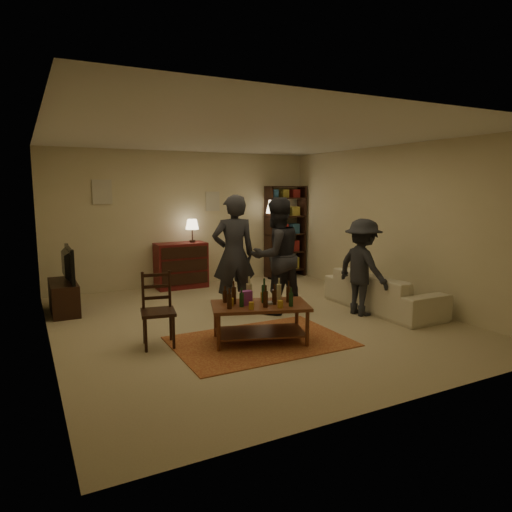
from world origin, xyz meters
TOP-DOWN VIEW (x-y plane):
  - floor at (0.00, 0.00)m, footprint 6.00×6.00m
  - room_shell at (-0.65, 2.98)m, footprint 6.00×6.00m
  - rug at (-0.32, -0.89)m, footprint 2.20×1.50m
  - coffee_table at (-0.33, -0.89)m, footprint 1.38×1.02m
  - dining_chair at (-1.52, -0.40)m, footprint 0.48×0.48m
  - tv_stand at (-2.44, 1.80)m, footprint 0.40×1.00m
  - dresser at (-0.19, 2.71)m, footprint 1.00×0.50m
  - bookshelf at (2.25, 2.78)m, footprint 0.90×0.34m
  - floor_lamp at (1.89, 2.65)m, footprint 0.36×0.36m
  - sofa at (2.20, -0.40)m, footprint 0.81×2.08m
  - person_left at (-0.05, 0.52)m, footprint 0.75×0.56m
  - person_right at (0.56, 0.24)m, footprint 0.95×0.77m
  - person_by_sofa at (1.70, -0.47)m, footprint 0.62×1.01m

SIDE VIEW (x-z plane):
  - floor at x=0.00m, z-range 0.00..0.00m
  - rug at x=-0.32m, z-range 0.00..0.01m
  - sofa at x=2.20m, z-range 0.00..0.61m
  - tv_stand at x=-2.44m, z-range -0.14..0.91m
  - coffee_table at x=-0.33m, z-range 0.01..0.85m
  - dresser at x=-0.19m, z-range -0.20..1.16m
  - dining_chair at x=-1.52m, z-range 0.02..0.98m
  - person_by_sofa at x=1.70m, z-range 0.00..1.51m
  - person_right at x=0.56m, z-range 0.00..1.83m
  - person_left at x=-0.05m, z-range 0.00..1.88m
  - bookshelf at x=2.25m, z-range 0.03..2.04m
  - floor_lamp at x=1.89m, z-range 0.60..2.32m
  - room_shell at x=-0.65m, z-range -1.19..4.81m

